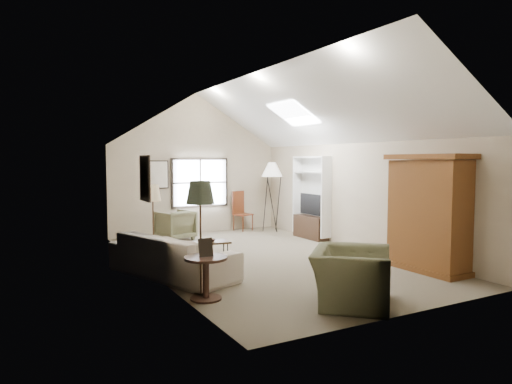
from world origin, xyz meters
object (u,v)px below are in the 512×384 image
armoire (428,213)px  sofa (172,255)px  armchair_near (351,277)px  coffee_table (211,251)px  side_chair (243,211)px  armchair_far (175,225)px  side_table (206,278)px

armoire → sofa: (-4.38, 1.94, -0.72)m
armchair_near → coffee_table: size_ratio=1.60×
armoire → armchair_near: size_ratio=1.78×
coffee_table → side_chair: size_ratio=0.66×
armchair_near → side_chair: size_ratio=1.05×
sofa → side_chair: size_ratio=2.22×
armchair_far → coffee_table: (-0.10, -2.68, -0.19)m
side_table → side_chair: (3.56, 5.76, 0.26)m
armchair_near → armchair_far: bearing=48.7°
coffee_table → side_chair: 4.10m
sofa → armchair_near: size_ratio=2.11×
armchair_far → coffee_table: size_ratio=1.11×
armoire → armchair_far: bearing=119.7°
armoire → coffee_table: size_ratio=2.85×
armchair_far → armoire: bearing=103.1°
coffee_table → side_table: bearing=-114.6°
armoire → armchair_near: bearing=-161.4°
armchair_near → armoire: bearing=-27.5°
armchair_near → side_table: armchair_near is taller
sofa → armchair_far: size_ratio=3.02×
sofa → side_chair: 5.48m
armchair_far → side_chair: (2.32, 0.60, 0.20)m
armoire → sofa: 4.84m
sofa → coffee_table: (1.14, 0.88, -0.18)m
armoire → coffee_table: 4.39m
armchair_far → armchair_near: bearing=78.1°
armoire → side_table: size_ratio=3.37×
armchair_far → side_chair: side_chair is taller
armchair_far → side_table: 5.31m
armoire → armchair_far: (-3.14, 5.50, -0.71)m
armchair_far → side_chair: size_ratio=0.73×
armoire → side_table: armoire is taller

